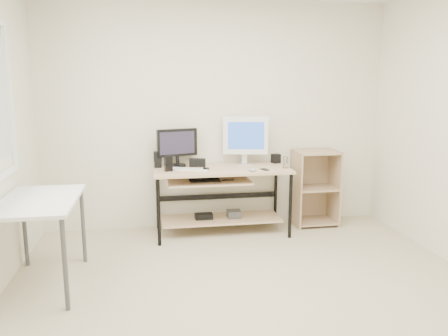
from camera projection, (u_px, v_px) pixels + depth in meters
room at (239, 134)px, 3.14m from camera, size 4.01×4.01×2.62m
desk at (219, 187)px, 4.88m from camera, size 1.50×0.65×0.75m
side_table at (39, 209)px, 3.55m from camera, size 0.60×1.00×0.75m
shelf_unit at (314, 187)px, 5.24m from camera, size 0.50×0.40×0.90m
black_monitor at (177, 145)px, 4.90m from camera, size 0.46×0.19×0.42m
white_imac at (246, 137)px, 5.02m from camera, size 0.52×0.17×0.55m
keyboard at (190, 169)px, 4.74m from camera, size 0.43×0.26×0.01m
mouse at (252, 169)px, 4.67m from camera, size 0.08×0.11×0.04m
center_speaker at (197, 163)px, 4.92m from camera, size 0.19×0.11×0.09m
speaker_left at (158, 159)px, 4.87m from camera, size 0.09×0.09×0.18m
speaker_right at (276, 159)px, 5.14m from camera, size 0.11×0.11×0.11m
audio_controller at (168, 164)px, 4.65m from camera, size 0.09×0.07×0.16m
volume_puck at (206, 169)px, 4.72m from camera, size 0.08×0.08×0.03m
smartphone at (265, 169)px, 4.74m from camera, size 0.08×0.12×0.01m
coaster at (285, 168)px, 4.85m from camera, size 0.10×0.10×0.01m
drinking_glass at (286, 162)px, 4.84m from camera, size 0.08×0.08×0.12m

